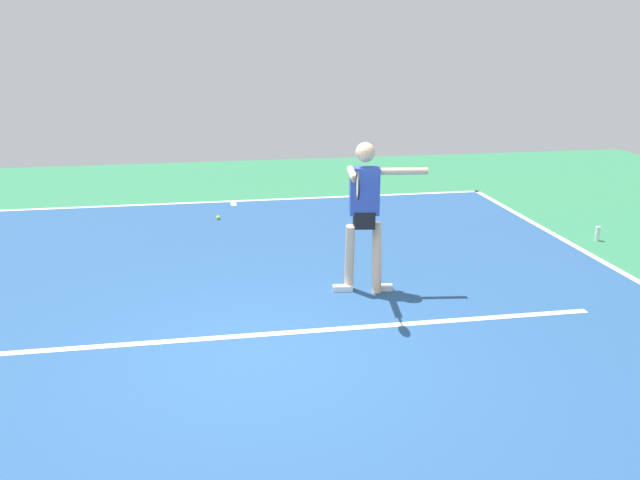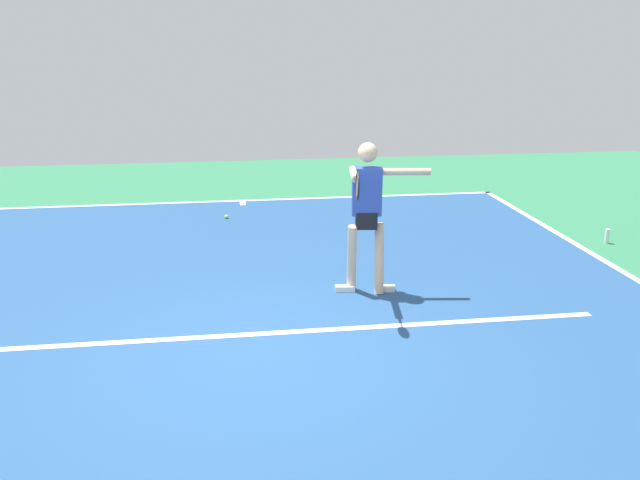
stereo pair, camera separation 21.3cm
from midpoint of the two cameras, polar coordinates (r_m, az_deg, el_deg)
ground_plane at (r=6.70m, az=-3.79°, el=-9.49°), size 21.19×21.19×0.00m
court_surface at (r=6.69m, az=-3.79°, el=-9.47°), size 9.70×12.86×0.00m
court_line_baseline_near at (r=12.72m, az=-6.08°, el=3.32°), size 9.70×0.10×0.01m
court_line_service at (r=7.09m, az=-4.08°, el=-7.88°), size 7.27×0.10×0.01m
court_line_centre_mark at (r=12.53m, az=-6.05°, el=3.11°), size 0.10×0.30×0.01m
tennis_player at (r=7.88m, az=4.78°, el=2.73°), size 1.09×1.19×1.81m
tennis_ball_centre_court at (r=11.49m, az=-7.36°, el=1.95°), size 0.07×0.07×0.07m
water_bottle at (r=10.93m, az=23.53°, el=0.30°), size 0.07×0.07×0.22m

